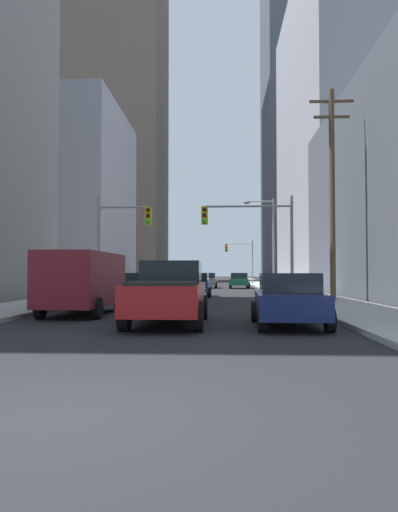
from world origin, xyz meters
The scene contains 19 objects.
ground_plane centered at (0.00, 0.00, 0.00)m, with size 400.00×400.00×0.00m, color black.
sidewalk_left centered at (-6.80, 50.00, 0.07)m, with size 3.49×160.00×0.15m, color #9E9E99.
sidewalk_right centered at (6.80, 50.00, 0.07)m, with size 3.49×160.00×0.15m, color #9E9E99.
pickup_truck_red centered at (0.03, 9.42, 0.93)m, with size 2.20×5.41×1.90m.
cargo_van_maroon centered at (-3.46, 12.52, 1.29)m, with size 2.16×5.24×2.26m.
sedan_navy centered at (3.50, 8.83, 0.77)m, with size 1.96×4.27×1.52m.
sedan_beige centered at (-3.38, 21.75, 0.77)m, with size 1.95×4.22×1.52m.
sedan_blue centered at (-0.08, 26.01, 0.77)m, with size 1.95×4.23×1.52m.
sedan_green centered at (3.28, 42.81, 0.77)m, with size 1.95×4.26×1.52m.
sedan_grey centered at (0.14, 43.71, 0.77)m, with size 1.95×4.26×1.52m.
traffic_signal_near_left centered at (-4.30, 23.26, 4.02)m, with size 3.23×0.44×6.00m.
traffic_signal_near_right centered at (3.32, 23.26, 4.11)m, with size 5.34×0.44×6.00m.
traffic_signal_far_right centered at (4.06, 60.15, 4.04)m, with size 3.76×0.44×6.00m.
utility_pole_right centered at (7.15, 19.54, 5.68)m, with size 2.20×0.28×10.80m.
street_lamp_right centered at (5.35, 34.36, 4.55)m, with size 2.51×0.32×7.50m.
building_left_mid_office centered at (-17.45, 50.58, 10.19)m, with size 14.88×19.08×20.38m, color #93939E.
building_left_far_tower centered at (-22.31, 86.82, 36.30)m, with size 25.28×19.61×72.61m, color #66564C.
building_right_mid_block centered at (17.52, 45.91, 15.85)m, with size 17.14×28.83×31.69m, color #93939E.
building_right_far_highrise centered at (16.91, 87.12, 32.13)m, with size 14.41×21.02×64.26m, color #4C515B.
Camera 1 is at (1.63, -5.12, 1.53)m, focal length 34.27 mm.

